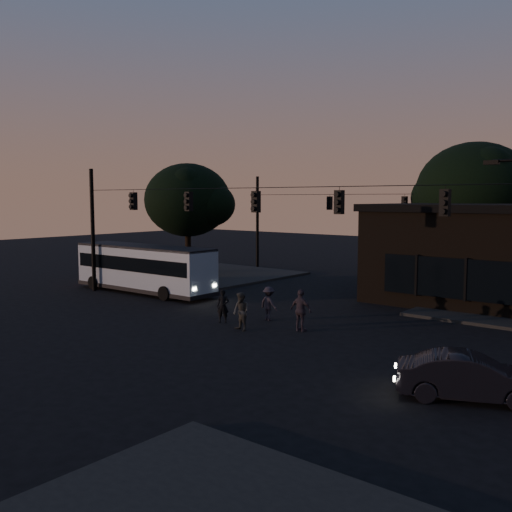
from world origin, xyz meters
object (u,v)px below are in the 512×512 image
Objects in this scene: car at (470,377)px; pedestrian_b at (241,312)px; pedestrian_c at (301,310)px; pedestrian_a at (223,306)px; pedestrian_d at (269,304)px; bus at (144,266)px.

car is 2.44× the size of pedestrian_b.
pedestrian_c is at bearing 48.57° from pedestrian_b.
car is at bearing -46.32° from pedestrian_a.
pedestrian_a is 1.80m from pedestrian_b.
pedestrian_c is (-8.54, 3.87, 0.25)m from car.
car is 10.89m from pedestrian_b.
pedestrian_a is 0.97× the size of pedestrian_d.
pedestrian_b is at bearing 108.39° from pedestrian_d.
pedestrian_a is (-12.31, 3.00, 0.10)m from car.
pedestrian_b is at bearing -54.11° from pedestrian_a.
pedestrian_c reaches higher than pedestrian_d.
bus is 9.98m from pedestrian_a.
pedestrian_b is at bearing -19.95° from bus.
pedestrian_a is 3.86m from pedestrian_c.
pedestrian_d is at bearing -17.42° from pedestrian_c.
bus reaches higher than pedestrian_d.
car is 2.64× the size of pedestrian_a.
car is at bearing 166.51° from pedestrian_d.
pedestrian_b reaches higher than pedestrian_a.
bus is 22.61m from car.
pedestrian_c reaches higher than pedestrian_a.
pedestrian_a is (9.43, -3.16, -0.84)m from bus.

